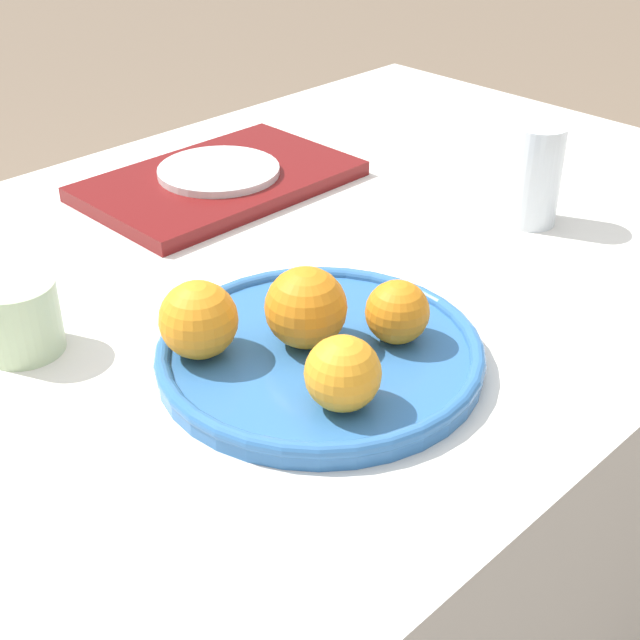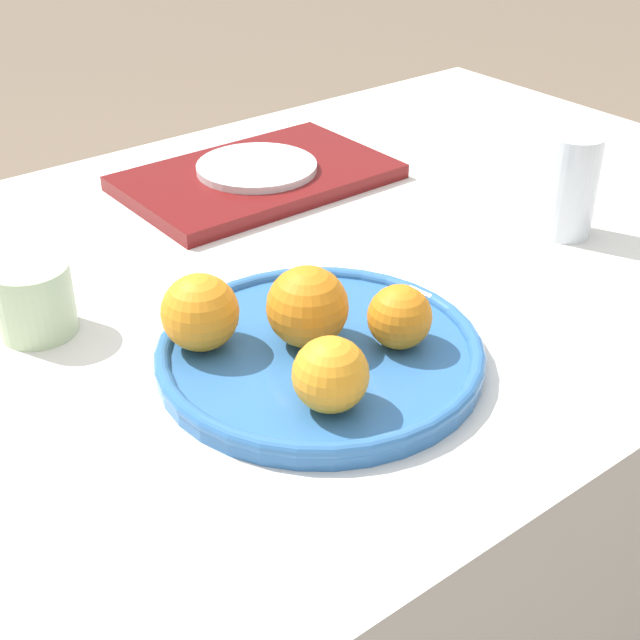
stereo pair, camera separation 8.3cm
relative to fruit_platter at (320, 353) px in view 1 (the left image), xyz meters
name	(u,v)px [view 1 (the left image)]	position (x,y,z in m)	size (l,w,h in m)	color
table	(252,526)	(0.05, 0.18, -0.40)	(1.57, 0.90, 0.77)	silver
fruit_platter	(320,353)	(0.00, 0.00, 0.00)	(0.32, 0.32, 0.03)	#336BAD
orange_0	(306,308)	(0.00, 0.02, 0.04)	(0.08, 0.08, 0.08)	orange
orange_1	(343,374)	(-0.05, -0.08, 0.04)	(0.07, 0.07, 0.07)	orange
orange_2	(397,312)	(0.06, -0.04, 0.04)	(0.06, 0.06, 0.06)	orange
orange_3	(198,320)	(-0.09, 0.07, 0.04)	(0.07, 0.07, 0.07)	orange
water_glass	(535,175)	(0.41, 0.04, 0.05)	(0.07, 0.07, 0.13)	silver
serving_tray	(219,181)	(0.20, 0.40, 0.00)	(0.36, 0.23, 0.02)	maroon
side_plate	(219,171)	(0.20, 0.40, 0.01)	(0.17, 0.17, 0.01)	silver
cup_2	(19,317)	(-0.19, 0.22, 0.02)	(0.08, 0.08, 0.07)	#B7CC9E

